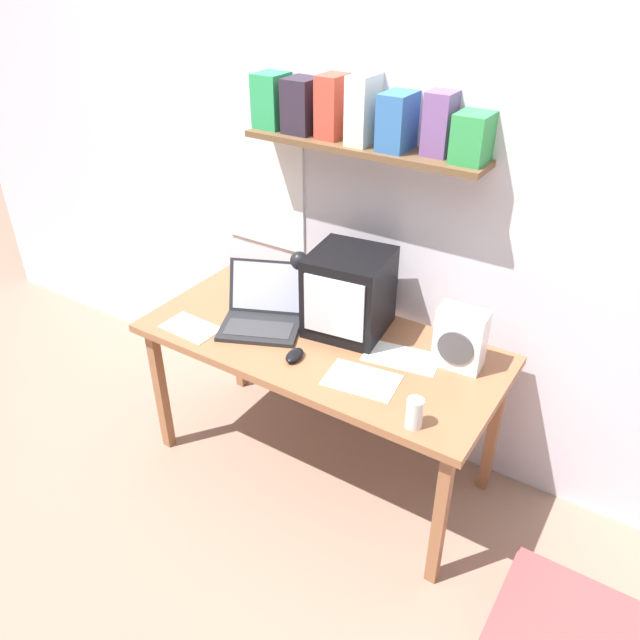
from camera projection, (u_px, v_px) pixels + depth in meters
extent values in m
plane|color=#957562|center=(320.00, 463.00, 2.99)|extent=(12.00, 12.00, 0.00)
cube|color=silver|center=(375.00, 175.00, 2.61)|extent=(5.60, 0.06, 2.60)
cube|color=white|center=(264.00, 190.00, 2.93)|extent=(0.45, 0.01, 0.55)
cube|color=brown|center=(361.00, 148.00, 2.45)|extent=(1.03, 0.18, 0.02)
cube|color=#2C9956|center=(272.00, 100.00, 2.61)|extent=(0.12, 0.14, 0.22)
cube|color=#2B2230|center=(302.00, 106.00, 2.54)|extent=(0.12, 0.14, 0.22)
cube|color=#BC4232|center=(332.00, 107.00, 2.47)|extent=(0.09, 0.13, 0.24)
cube|color=beige|center=(364.00, 110.00, 2.39)|extent=(0.09, 0.15, 0.26)
cube|color=#3063A7|center=(397.00, 121.00, 2.33)|extent=(0.11, 0.15, 0.21)
cube|color=#744E8B|center=(440.00, 124.00, 2.27)|extent=(0.10, 0.11, 0.23)
cube|color=green|center=(473.00, 138.00, 2.21)|extent=(0.12, 0.14, 0.17)
cube|color=#98603E|center=(320.00, 344.00, 2.62)|extent=(1.54, 0.70, 0.03)
cube|color=#98603E|center=(161.00, 390.00, 2.93)|extent=(0.04, 0.05, 0.67)
cube|color=#98603E|center=(440.00, 519.00, 2.28)|extent=(0.04, 0.05, 0.67)
cube|color=#98603E|center=(238.00, 334.00, 3.34)|extent=(0.04, 0.05, 0.67)
cube|color=#98603E|center=(493.00, 430.00, 2.69)|extent=(0.04, 0.05, 0.67)
cube|color=black|center=(349.00, 292.00, 2.60)|extent=(0.35, 0.35, 0.35)
cube|color=silver|center=(334.00, 308.00, 2.47)|extent=(0.26, 0.04, 0.25)
cube|color=#232326|center=(260.00, 328.00, 2.68)|extent=(0.40, 0.35, 0.02)
cube|color=#38383A|center=(259.00, 328.00, 2.66)|extent=(0.31, 0.23, 0.00)
cube|color=#232326|center=(267.00, 287.00, 2.74)|extent=(0.34, 0.21, 0.22)
cube|color=silver|center=(267.00, 287.00, 2.74)|extent=(0.31, 0.20, 0.20)
cylinder|color=black|center=(307.00, 302.00, 2.87)|extent=(0.10, 0.10, 0.01)
cylinder|color=black|center=(307.00, 279.00, 2.81)|extent=(0.02, 0.02, 0.22)
sphere|color=black|center=(299.00, 261.00, 2.72)|extent=(0.08, 0.08, 0.08)
cylinder|color=white|center=(414.00, 413.00, 2.13)|extent=(0.06, 0.06, 0.11)
cylinder|color=yellow|center=(414.00, 416.00, 2.14)|extent=(0.05, 0.05, 0.08)
cube|color=white|center=(461.00, 338.00, 2.40)|extent=(0.19, 0.12, 0.25)
cylinder|color=#4C4C51|center=(455.00, 348.00, 2.36)|extent=(0.14, 0.01, 0.14)
ellipsoid|color=black|center=(294.00, 355.00, 2.49)|extent=(0.07, 0.11, 0.03)
cube|color=white|center=(362.00, 380.00, 2.38)|extent=(0.30, 0.22, 0.00)
cube|color=white|center=(191.00, 328.00, 2.69)|extent=(0.25, 0.16, 0.00)
cube|color=white|center=(402.00, 358.00, 2.50)|extent=(0.32, 0.21, 0.00)
cube|color=#A74748|center=(565.00, 639.00, 2.18)|extent=(0.50, 0.50, 0.12)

